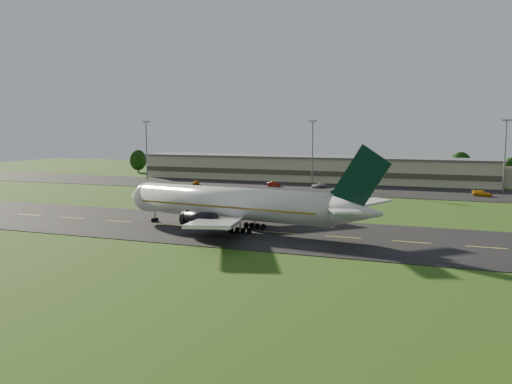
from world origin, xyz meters
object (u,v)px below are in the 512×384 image
(terminal, at_px, (329,169))
(airliner, at_px, (237,204))
(light_mast_west, at_px, (146,143))
(service_vehicle_c, at_px, (318,185))
(light_mast_east, at_px, (505,147))
(service_vehicle_b, at_px, (274,184))
(service_vehicle_d, at_px, (482,193))
(light_mast_centre, at_px, (312,145))
(service_vehicle_a, at_px, (196,183))

(terminal, bearing_deg, airliner, -85.50)
(light_mast_west, height_order, service_vehicle_c, light_mast_west)
(light_mast_east, height_order, service_vehicle_b, light_mast_east)
(airliner, bearing_deg, service_vehicle_d, 66.70)
(light_mast_east, xyz_separation_m, service_vehicle_b, (-65.06, -7.41, -11.93))
(airliner, height_order, light_mast_centre, light_mast_centre)
(light_mast_centre, relative_size, light_mast_east, 1.00)
(terminal, relative_size, service_vehicle_b, 33.87)
(airliner, bearing_deg, service_vehicle_c, 101.18)
(airliner, height_order, service_vehicle_b, airliner)
(light_mast_west, bearing_deg, airliner, -49.27)
(light_mast_west, distance_m, service_vehicle_b, 51.88)
(service_vehicle_a, bearing_deg, light_mast_centre, 3.42)
(light_mast_east, bearing_deg, service_vehicle_a, -172.10)
(airliner, height_order, service_vehicle_a, airliner)
(light_mast_centre, xyz_separation_m, light_mast_east, (55.00, 0.00, 0.00))
(airliner, height_order, service_vehicle_d, airliner)
(service_vehicle_b, bearing_deg, service_vehicle_c, -98.06)
(light_mast_centre, height_order, service_vehicle_c, light_mast_centre)
(service_vehicle_c, bearing_deg, service_vehicle_d, 20.64)
(terminal, xyz_separation_m, light_mast_east, (53.60, -16.18, 8.75))
(terminal, distance_m, service_vehicle_d, 55.32)
(light_mast_east, distance_m, service_vehicle_c, 53.05)
(service_vehicle_a, relative_size, service_vehicle_c, 0.88)
(light_mast_west, relative_size, service_vehicle_c, 4.19)
(airliner, bearing_deg, service_vehicle_a, 129.69)
(service_vehicle_b, bearing_deg, service_vehicle_a, 86.27)
(airliner, relative_size, terminal, 0.35)
(service_vehicle_c, relative_size, service_vehicle_d, 0.96)
(terminal, height_order, service_vehicle_b, terminal)
(light_mast_centre, bearing_deg, airliner, -83.60)
(airliner, height_order, light_mast_east, light_mast_east)
(light_mast_east, distance_m, service_vehicle_a, 91.00)
(light_mast_west, distance_m, light_mast_east, 115.00)
(terminal, bearing_deg, light_mast_east, -16.80)
(service_vehicle_a, xyz_separation_m, service_vehicle_b, (24.30, 5.00, -0.02))
(light_mast_west, xyz_separation_m, service_vehicle_c, (63.62, -5.66, -11.96))
(light_mast_east, height_order, service_vehicle_a, light_mast_east)
(light_mast_east, relative_size, service_vehicle_a, 4.78)
(light_mast_centre, relative_size, service_vehicle_b, 4.75)
(light_mast_centre, relative_size, service_vehicle_d, 4.00)
(light_mast_centre, distance_m, service_vehicle_a, 38.42)
(light_mast_east, bearing_deg, service_vehicle_d, -116.63)
(light_mast_east, height_order, service_vehicle_d, light_mast_east)
(light_mast_west, height_order, service_vehicle_d, light_mast_west)
(airliner, relative_size, service_vehicle_d, 10.07)
(service_vehicle_b, bearing_deg, light_mast_west, 66.21)
(light_mast_east, relative_size, service_vehicle_c, 4.19)
(light_mast_east, relative_size, service_vehicle_b, 4.75)
(airliner, bearing_deg, light_mast_west, 137.80)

